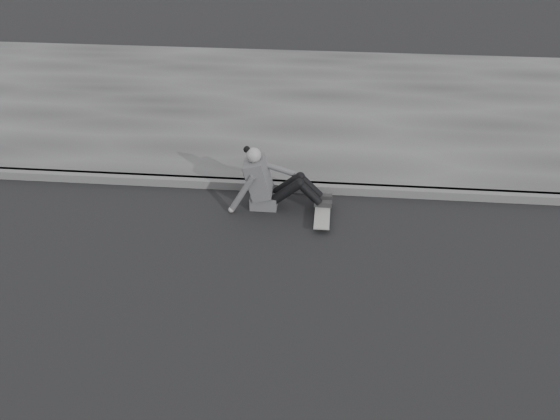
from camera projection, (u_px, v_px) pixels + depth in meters
The scene contains 5 objects.
ground at pixel (238, 308), 6.71m from camera, with size 80.00×80.00×0.00m, color black.
curb at pixel (265, 185), 8.86m from camera, with size 24.00×0.16×0.12m, color #545454.
sidewalk at pixel (284, 104), 11.41m from camera, with size 24.00×6.00×0.12m, color #3E3E3E.
skateboard at pixel (322, 214), 8.20m from camera, with size 0.20×0.78×0.09m.
seated_woman at pixel (269, 183), 8.32m from camera, with size 1.38×0.46×0.88m.
Camera 1 is at (0.93, -5.07, 4.45)m, focal length 40.00 mm.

